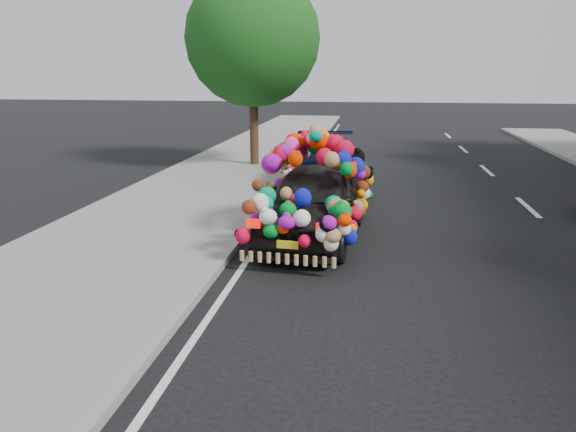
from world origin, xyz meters
name	(u,v)px	position (x,y,z in m)	size (l,w,h in m)	color
ground	(368,274)	(0.00, 0.00, 0.00)	(100.00, 100.00, 0.00)	black
sidewalk	(107,257)	(-4.30, 0.00, 0.06)	(4.00, 60.00, 0.12)	gray
kerb	(221,263)	(-2.35, 0.00, 0.07)	(0.15, 60.00, 0.13)	gray
tree_near_sidewalk	(253,39)	(-3.80, 9.50, 4.02)	(4.20, 4.20, 6.13)	#332114
plush_art_car	(314,184)	(-1.06, 1.84, 1.03)	(2.33, 4.37, 2.02)	black
navy_sedan	(323,165)	(-1.27, 6.14, 0.69)	(1.94, 4.76, 1.38)	black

